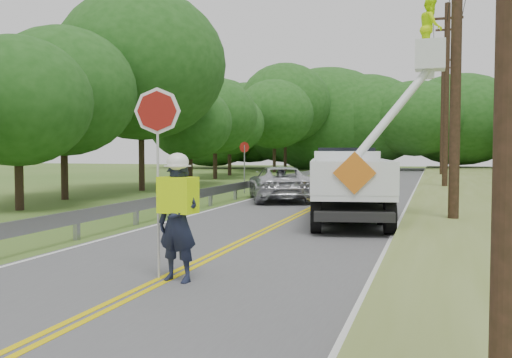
% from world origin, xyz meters
% --- Properties ---
extents(ground, '(140.00, 140.00, 0.00)m').
position_xyz_m(ground, '(0.00, 0.00, 0.00)').
color(ground, '#355B1D').
rests_on(ground, ground).
extents(road, '(7.20, 96.00, 0.03)m').
position_xyz_m(road, '(0.00, 14.00, 0.01)').
color(road, '#515053').
rests_on(road, ground).
extents(guardrail, '(0.18, 48.00, 0.77)m').
position_xyz_m(guardrail, '(-4.02, 14.91, 0.55)').
color(guardrail, gray).
rests_on(guardrail, ground).
extents(utility_poles, '(1.60, 43.30, 10.00)m').
position_xyz_m(utility_poles, '(5.00, 17.02, 5.27)').
color(utility_poles, black).
rests_on(utility_poles, ground).
extents(tall_grass_verge, '(7.00, 96.00, 0.30)m').
position_xyz_m(tall_grass_verge, '(7.10, 14.00, 0.15)').
color(tall_grass_verge, olive).
rests_on(tall_grass_verge, ground).
extents(treeline_left, '(9.84, 57.80, 11.20)m').
position_xyz_m(treeline_left, '(-10.90, 29.60, 5.87)').
color(treeline_left, '#332319').
rests_on(treeline_left, ground).
extents(treeline_horizon, '(57.73, 14.39, 12.04)m').
position_xyz_m(treeline_horizon, '(-0.68, 56.17, 5.50)').
color(treeline_horizon, '#1C4A14').
rests_on(treeline_horizon, ground).
extents(flagger, '(1.24, 0.61, 3.33)m').
position_xyz_m(flagger, '(0.29, 0.58, 1.20)').
color(flagger, '#191E33').
rests_on(flagger, road).
extents(bucket_truck, '(4.46, 6.94, 6.56)m').
position_xyz_m(bucket_truck, '(1.97, 10.29, 1.50)').
color(bucket_truck, black).
rests_on(bucket_truck, road).
extents(suv_silver, '(4.27, 5.94, 1.50)m').
position_xyz_m(suv_silver, '(-2.04, 16.08, 0.77)').
color(suv_silver, silver).
rests_on(suv_silver, road).
extents(suv_darkgrey, '(3.03, 5.34, 1.46)m').
position_xyz_m(suv_darkgrey, '(-1.35, 27.80, 0.75)').
color(suv_darkgrey, '#3E3F47').
rests_on(suv_darkgrey, road).
extents(stop_sign_permanent, '(0.41, 0.43, 2.66)m').
position_xyz_m(stop_sign_permanent, '(-4.88, 19.63, 1.78)').
color(stop_sign_permanent, gray).
rests_on(stop_sign_permanent, ground).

